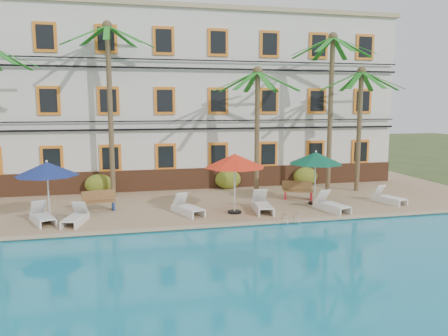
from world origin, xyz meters
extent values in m
plane|color=#384C23|center=(0.00, 0.00, 0.00)|extent=(100.00, 100.00, 0.00)
cube|color=tan|center=(0.00, 5.00, 0.12)|extent=(30.00, 12.00, 0.25)
cube|color=teal|center=(0.00, -7.00, 0.10)|extent=(26.00, 12.00, 0.20)
cube|color=tan|center=(0.00, -0.90, 0.28)|extent=(30.00, 0.35, 0.06)
cube|color=silver|center=(0.00, 10.00, 5.25)|extent=(25.00, 6.00, 10.00)
cube|color=brown|center=(0.00, 6.94, 0.85)|extent=(25.00, 0.12, 1.20)
cube|color=tan|center=(0.00, 10.00, 10.35)|extent=(25.40, 6.40, 0.25)
cube|color=orange|center=(-7.50, 6.95, 2.15)|extent=(1.15, 0.10, 1.50)
cube|color=black|center=(-7.50, 6.90, 2.15)|extent=(0.85, 0.04, 1.20)
cube|color=orange|center=(-4.50, 6.95, 2.15)|extent=(1.15, 0.10, 1.50)
cube|color=black|center=(-4.50, 6.90, 2.15)|extent=(0.85, 0.04, 1.20)
cube|color=orange|center=(-1.50, 6.95, 2.15)|extent=(1.15, 0.10, 1.50)
cube|color=black|center=(-1.50, 6.90, 2.15)|extent=(0.85, 0.04, 1.20)
cube|color=orange|center=(1.50, 6.95, 2.15)|extent=(1.15, 0.10, 1.50)
cube|color=black|center=(1.50, 6.90, 2.15)|extent=(0.85, 0.04, 1.20)
cube|color=orange|center=(4.50, 6.95, 2.15)|extent=(1.15, 0.10, 1.50)
cube|color=black|center=(4.50, 6.90, 2.15)|extent=(0.85, 0.04, 1.20)
cube|color=orange|center=(7.50, 6.95, 2.15)|extent=(1.15, 0.10, 1.50)
cube|color=black|center=(7.50, 6.90, 2.15)|extent=(0.85, 0.04, 1.20)
cube|color=orange|center=(10.50, 6.95, 2.15)|extent=(1.15, 0.10, 1.50)
cube|color=black|center=(10.50, 6.90, 2.15)|extent=(0.85, 0.04, 1.20)
cube|color=orange|center=(-7.50, 6.95, 5.25)|extent=(1.15, 0.10, 1.50)
cube|color=black|center=(-7.50, 6.90, 5.25)|extent=(0.85, 0.04, 1.20)
cube|color=orange|center=(-4.50, 6.95, 5.25)|extent=(1.15, 0.10, 1.50)
cube|color=black|center=(-4.50, 6.90, 5.25)|extent=(0.85, 0.04, 1.20)
cube|color=orange|center=(-1.50, 6.95, 5.25)|extent=(1.15, 0.10, 1.50)
cube|color=black|center=(-1.50, 6.90, 5.25)|extent=(0.85, 0.04, 1.20)
cube|color=orange|center=(1.50, 6.95, 5.25)|extent=(1.15, 0.10, 1.50)
cube|color=black|center=(1.50, 6.90, 5.25)|extent=(0.85, 0.04, 1.20)
cube|color=orange|center=(4.50, 6.95, 5.25)|extent=(1.15, 0.10, 1.50)
cube|color=black|center=(4.50, 6.90, 5.25)|extent=(0.85, 0.04, 1.20)
cube|color=orange|center=(7.50, 6.95, 5.25)|extent=(1.15, 0.10, 1.50)
cube|color=black|center=(7.50, 6.90, 5.25)|extent=(0.85, 0.04, 1.20)
cube|color=orange|center=(10.50, 6.95, 5.25)|extent=(1.15, 0.10, 1.50)
cube|color=black|center=(10.50, 6.90, 5.25)|extent=(0.85, 0.04, 1.20)
cube|color=orange|center=(-7.50, 6.95, 8.45)|extent=(1.15, 0.10, 1.50)
cube|color=black|center=(-7.50, 6.90, 8.45)|extent=(0.85, 0.04, 1.20)
cube|color=orange|center=(-4.50, 6.95, 8.45)|extent=(1.15, 0.10, 1.50)
cube|color=black|center=(-4.50, 6.90, 8.45)|extent=(0.85, 0.04, 1.20)
cube|color=orange|center=(-1.50, 6.95, 8.45)|extent=(1.15, 0.10, 1.50)
cube|color=black|center=(-1.50, 6.90, 8.45)|extent=(0.85, 0.04, 1.20)
cube|color=orange|center=(1.50, 6.95, 8.45)|extent=(1.15, 0.10, 1.50)
cube|color=black|center=(1.50, 6.90, 8.45)|extent=(0.85, 0.04, 1.20)
cube|color=orange|center=(4.50, 6.95, 8.45)|extent=(1.15, 0.10, 1.50)
cube|color=black|center=(4.50, 6.90, 8.45)|extent=(0.85, 0.04, 1.20)
cube|color=orange|center=(7.50, 6.95, 8.45)|extent=(1.15, 0.10, 1.50)
cube|color=black|center=(7.50, 6.90, 8.45)|extent=(0.85, 0.04, 1.20)
cube|color=orange|center=(10.50, 6.95, 8.45)|extent=(1.15, 0.10, 1.50)
cube|color=black|center=(10.50, 6.90, 8.45)|extent=(0.85, 0.04, 1.20)
cube|color=black|center=(0.00, 6.80, 3.70)|extent=(25.00, 0.08, 0.10)
cube|color=black|center=(0.00, 6.80, 4.15)|extent=(25.00, 0.08, 0.06)
cube|color=black|center=(0.00, 6.80, 7.00)|extent=(25.00, 0.08, 0.10)
cube|color=black|center=(0.00, 6.80, 7.45)|extent=(25.00, 0.08, 0.06)
cube|color=#1B711D|center=(-8.44, 4.03, 7.18)|extent=(2.30, 0.28, 1.03)
cube|color=#1B711D|center=(-8.77, 4.84, 7.18)|extent=(1.83, 1.83, 1.03)
cylinder|color=brown|center=(-4.38, 5.71, 4.59)|extent=(0.26, 0.26, 8.68)
sphere|color=brown|center=(-4.38, 5.71, 8.93)|extent=(0.50, 0.50, 0.50)
cube|color=#1B711D|center=(-4.38, 6.86, 8.43)|extent=(0.28, 2.30, 1.03)
cube|color=#1B711D|center=(-5.19, 6.52, 8.43)|extent=(1.83, 1.83, 1.03)
cube|color=#1B711D|center=(-5.53, 5.71, 8.43)|extent=(2.30, 0.28, 1.03)
cube|color=#1B711D|center=(-5.19, 4.90, 8.43)|extent=(1.83, 1.83, 1.03)
cube|color=#1B711D|center=(-4.38, 4.57, 8.43)|extent=(0.28, 2.30, 1.03)
cube|color=#1B711D|center=(-3.57, 4.90, 8.43)|extent=(1.83, 1.83, 1.03)
cube|color=#1B711D|center=(-3.24, 5.71, 8.43)|extent=(2.30, 0.28, 1.03)
cube|color=#1B711D|center=(-3.57, 6.52, 8.43)|extent=(1.83, 1.83, 1.03)
cylinder|color=brown|center=(3.02, 4.38, 3.49)|extent=(0.26, 0.26, 6.49)
sphere|color=brown|center=(3.02, 4.38, 6.74)|extent=(0.50, 0.50, 0.50)
cube|color=#1B711D|center=(3.02, 5.53, 6.24)|extent=(0.28, 2.30, 1.03)
cube|color=#1B711D|center=(2.21, 5.19, 6.24)|extent=(1.83, 1.83, 1.03)
cube|color=#1B711D|center=(1.87, 4.38, 6.24)|extent=(2.30, 0.28, 1.03)
cube|color=#1B711D|center=(2.21, 3.57, 6.24)|extent=(1.83, 1.83, 1.03)
cube|color=#1B711D|center=(3.02, 3.23, 6.24)|extent=(0.28, 2.30, 1.03)
cube|color=#1B711D|center=(3.83, 3.57, 6.24)|extent=(1.83, 1.83, 1.03)
cube|color=#1B711D|center=(4.17, 4.38, 6.24)|extent=(2.30, 0.28, 1.03)
cube|color=#1B711D|center=(3.83, 5.19, 6.24)|extent=(1.83, 1.83, 1.03)
cylinder|color=brown|center=(7.21, 4.56, 4.42)|extent=(0.26, 0.26, 8.34)
sphere|color=brown|center=(7.21, 4.56, 8.59)|extent=(0.50, 0.50, 0.50)
cube|color=#1B711D|center=(7.21, 5.71, 8.09)|extent=(0.28, 2.30, 1.03)
cube|color=#1B711D|center=(6.40, 5.37, 8.09)|extent=(1.83, 1.83, 1.03)
cube|color=#1B711D|center=(6.06, 4.56, 8.09)|extent=(2.30, 0.28, 1.03)
cube|color=#1B711D|center=(6.40, 3.75, 8.09)|extent=(1.83, 1.83, 1.03)
cube|color=#1B711D|center=(7.21, 3.42, 8.09)|extent=(0.28, 2.30, 1.03)
cube|color=#1B711D|center=(8.02, 3.75, 8.09)|extent=(1.83, 1.83, 1.03)
cube|color=#1B711D|center=(8.35, 4.56, 8.09)|extent=(2.30, 0.28, 1.03)
cube|color=#1B711D|center=(8.02, 5.37, 8.09)|extent=(1.83, 1.83, 1.03)
cylinder|color=brown|center=(8.92, 4.47, 3.54)|extent=(0.26, 0.26, 6.58)
sphere|color=brown|center=(8.92, 4.47, 6.83)|extent=(0.50, 0.50, 0.50)
cube|color=#1B711D|center=(8.92, 5.61, 6.33)|extent=(0.28, 2.30, 1.03)
cube|color=#1B711D|center=(8.11, 5.28, 6.33)|extent=(1.83, 1.83, 1.03)
cube|color=#1B711D|center=(7.77, 4.47, 6.33)|extent=(2.30, 0.28, 1.03)
cube|color=#1B711D|center=(8.11, 3.66, 6.33)|extent=(1.83, 1.83, 1.03)
cube|color=#1B711D|center=(8.92, 3.32, 6.33)|extent=(0.28, 2.30, 1.03)
cube|color=#1B711D|center=(9.73, 3.66, 6.33)|extent=(1.83, 1.83, 1.03)
cube|color=#1B711D|center=(10.07, 4.47, 6.33)|extent=(2.30, 0.28, 1.03)
cube|color=#1B711D|center=(9.73, 5.28, 6.33)|extent=(1.83, 1.83, 1.03)
ellipsoid|color=#22631C|center=(-5.14, 6.60, 0.80)|extent=(1.50, 0.90, 1.10)
ellipsoid|color=#22631C|center=(1.99, 6.60, 0.80)|extent=(1.50, 0.90, 1.10)
ellipsoid|color=#22631C|center=(6.75, 6.60, 0.80)|extent=(1.50, 0.90, 1.10)
cylinder|color=black|center=(-6.85, 1.43, 0.29)|extent=(0.57, 0.57, 0.08)
cylinder|color=silver|center=(-6.85, 1.43, 1.47)|extent=(0.06, 0.06, 2.45)
cone|color=navy|center=(-6.85, 1.43, 2.44)|extent=(2.55, 2.55, 0.56)
sphere|color=silver|center=(-6.85, 1.43, 2.75)|extent=(0.10, 0.10, 0.10)
cylinder|color=black|center=(0.98, 1.04, 0.29)|extent=(0.61, 0.61, 0.09)
cylinder|color=silver|center=(0.98, 1.04, 1.57)|extent=(0.06, 0.06, 2.63)
cone|color=red|center=(0.98, 1.04, 2.61)|extent=(2.74, 2.74, 0.60)
sphere|color=silver|center=(0.98, 1.04, 2.94)|extent=(0.10, 0.10, 0.10)
cylinder|color=black|center=(5.21, 1.90, 0.29)|extent=(0.59, 0.59, 0.08)
cylinder|color=silver|center=(5.21, 1.90, 1.51)|extent=(0.06, 0.06, 2.52)
cone|color=#0C5139|center=(5.21, 1.90, 2.51)|extent=(2.62, 2.62, 0.58)
sphere|color=silver|center=(5.21, 1.90, 2.82)|extent=(0.10, 0.10, 0.10)
cube|color=white|center=(-6.98, 0.87, 0.57)|extent=(1.06, 1.42, 0.06)
cube|color=white|center=(-7.33, 1.70, 0.80)|extent=(0.74, 0.67, 0.65)
cube|color=white|center=(-7.35, 0.99, 0.40)|extent=(0.78, 1.72, 0.30)
cube|color=white|center=(-6.80, 1.22, 0.40)|extent=(0.78, 1.72, 0.30)
cube|color=white|center=(-5.83, 0.48, 0.55)|extent=(0.83, 1.32, 0.06)
cube|color=white|center=(-5.63, 1.31, 0.77)|extent=(0.65, 0.57, 0.61)
cube|color=white|center=(-6.05, 0.78, 0.39)|extent=(0.46, 1.71, 0.28)
cube|color=white|center=(-5.50, 0.65, 0.39)|extent=(0.46, 1.71, 0.28)
cube|color=white|center=(-0.98, 1.05, 0.58)|extent=(1.07, 1.46, 0.06)
cube|color=white|center=(-1.34, 1.90, 0.81)|extent=(0.75, 0.69, 0.66)
cube|color=white|center=(-1.36, 1.17, 0.40)|extent=(0.78, 1.76, 0.31)
cube|color=white|center=(-0.80, 1.41, 0.40)|extent=(0.78, 1.76, 0.31)
cube|color=white|center=(2.24, 0.74, 0.59)|extent=(0.80, 1.45, 0.06)
cube|color=white|center=(2.35, 1.69, 0.84)|extent=(0.70, 0.58, 0.69)
cube|color=white|center=(1.95, 1.05, 0.41)|extent=(0.30, 1.96, 0.32)
cube|color=white|center=(2.59, 0.97, 0.41)|extent=(0.30, 1.96, 0.32)
cube|color=white|center=(5.45, 0.17, 0.58)|extent=(0.92, 1.44, 0.06)
cube|color=white|center=(5.22, 1.06, 0.81)|extent=(0.71, 0.63, 0.66)
cube|color=white|center=(5.09, 0.34, 0.40)|extent=(0.53, 1.84, 0.31)
cube|color=white|center=(5.68, 0.49, 0.40)|extent=(0.53, 1.84, 0.31)
cube|color=white|center=(8.91, 1.04, 0.55)|extent=(0.92, 1.34, 0.06)
cube|color=white|center=(8.64, 1.85, 0.77)|extent=(0.68, 0.61, 0.61)
cube|color=white|center=(8.57, 1.17, 0.39)|extent=(0.60, 1.68, 0.28)
cube|color=white|center=(9.11, 1.35, 0.39)|extent=(0.60, 1.68, 0.28)
cube|color=olive|center=(-4.96, 2.68, 0.68)|extent=(1.56, 0.71, 0.06)
cube|color=olive|center=(-5.00, 2.90, 0.95)|extent=(1.49, 0.32, 0.45)
cube|color=navy|center=(-5.60, 2.57, 0.45)|extent=(0.16, 0.46, 0.40)
cube|color=navy|center=(-4.32, 2.80, 0.45)|extent=(0.16, 0.46, 0.40)
cube|color=olive|center=(4.83, 3.03, 0.68)|extent=(1.56, 0.92, 0.06)
cube|color=olive|center=(4.90, 3.24, 0.95)|extent=(1.44, 0.55, 0.45)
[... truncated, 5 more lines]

